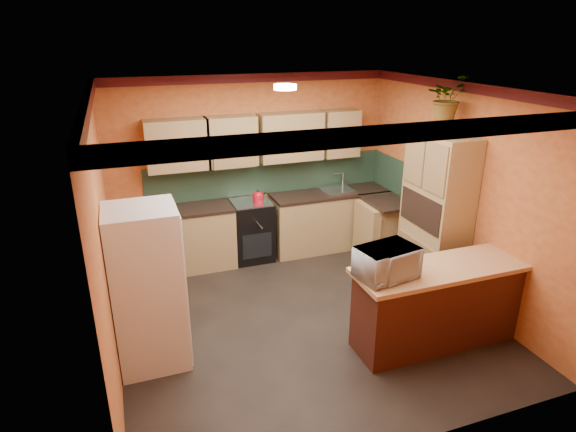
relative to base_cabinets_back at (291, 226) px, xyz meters
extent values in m
plane|color=black|center=(-0.51, -1.80, -0.44)|extent=(4.20, 4.20, 0.00)
cube|color=white|center=(-0.51, -1.80, 2.26)|extent=(4.20, 4.20, 0.04)
cube|color=orange|center=(-0.51, 0.30, 0.91)|extent=(4.20, 0.04, 2.70)
cube|color=orange|center=(-0.51, -3.90, 0.91)|extent=(4.20, 0.04, 2.70)
cube|color=orange|center=(-2.61, -1.80, 0.91)|extent=(0.04, 4.20, 2.70)
cube|color=orange|center=(1.59, -1.80, 0.91)|extent=(0.04, 4.20, 2.70)
cube|color=#1E382A|center=(-0.26, 0.29, 0.75)|extent=(3.70, 0.02, 0.53)
cube|color=#1E382A|center=(1.58, -0.40, 0.75)|extent=(0.02, 1.40, 0.53)
cube|color=#A48656|center=(-0.41, 0.13, 1.36)|extent=(3.10, 0.34, 0.70)
cylinder|color=white|center=(-0.51, -1.20, 2.22)|extent=(0.26, 0.26, 0.06)
cube|color=#A48656|center=(0.00, 0.00, 0.00)|extent=(3.65, 0.60, 0.88)
cube|color=black|center=(0.00, 0.00, 0.46)|extent=(3.65, 0.62, 0.04)
cube|color=black|center=(-0.63, 0.00, 0.02)|extent=(0.58, 0.58, 0.91)
cube|color=silver|center=(0.77, 0.00, 0.50)|extent=(0.48, 0.40, 0.03)
cube|color=#A48656|center=(1.29, -0.66, 0.00)|extent=(0.60, 0.80, 0.88)
cube|color=black|center=(1.29, -0.66, 0.46)|extent=(0.62, 0.80, 0.04)
cube|color=white|center=(-2.26, -2.02, 0.41)|extent=(0.68, 0.66, 1.70)
cube|color=#A48656|center=(1.34, -1.72, 0.61)|extent=(0.48, 0.90, 2.10)
cylinder|color=#983624|center=(1.34, -1.67, 1.74)|extent=(0.22, 0.22, 0.16)
imported|color=#A48656|center=(1.34, -1.67, 2.08)|extent=(0.57, 0.53, 0.52)
cube|color=#461710|center=(0.69, -2.75, 0.00)|extent=(1.80, 0.55, 0.88)
cube|color=tan|center=(0.69, -2.75, 0.47)|extent=(1.90, 0.65, 0.05)
imported|color=white|center=(0.02, -2.75, 0.65)|extent=(0.65, 0.50, 0.33)
camera|label=1|loc=(-2.36, -6.47, 2.80)|focal=30.00mm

